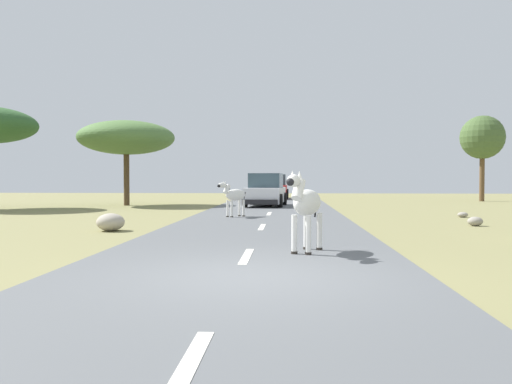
{
  "coord_description": "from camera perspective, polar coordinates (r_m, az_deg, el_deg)",
  "views": [
    {
      "loc": [
        0.56,
        -8.05,
        1.55
      ],
      "look_at": [
        -0.55,
        10.12,
        1.06
      ],
      "focal_mm": 37.18,
      "sensor_mm": 36.0,
      "label": 1
    }
  ],
  "objects": [
    {
      "name": "rock_3",
      "position": [
        16.01,
        -15.38,
        -3.15
      ],
      "size": [
        0.8,
        0.86,
        0.51
      ],
      "primitive_type": "ellipsoid",
      "color": "#A89E8C",
      "rests_on": "ground_plane"
    },
    {
      "name": "zebra_1",
      "position": [
        20.33,
        -2.38,
        -0.37
      ],
      "size": [
        1.11,
        1.22,
        1.38
      ],
      "rotation": [
        0.0,
        0.0,
        2.42
      ],
      "color": "silver",
      "rests_on": "road"
    },
    {
      "name": "rock_1",
      "position": [
        18.43,
        22.52,
        -2.94
      ],
      "size": [
        0.48,
        0.41,
        0.3
      ],
      "primitive_type": "ellipsoid",
      "color": "gray",
      "rests_on": "ground_plane"
    },
    {
      "name": "ground_plane",
      "position": [
        8.22,
        -0.49,
        -9.34
      ],
      "size": [
        90.0,
        90.0,
        0.0
      ],
      "primitive_type": "plane",
      "color": "olive"
    },
    {
      "name": "tree_0",
      "position": [
        30.62,
        -13.78,
        5.67
      ],
      "size": [
        5.38,
        5.38,
        4.73
      ],
      "color": "#4C3823",
      "rests_on": "ground_plane"
    },
    {
      "name": "car_0",
      "position": [
        37.9,
        1.96,
        0.48
      ],
      "size": [
        2.06,
        4.36,
        1.74
      ],
      "rotation": [
        0.0,
        0.0,
        3.13
      ],
      "color": "red",
      "rests_on": "road"
    },
    {
      "name": "rock_2",
      "position": [
        22.25,
        21.36,
        -2.29
      ],
      "size": [
        0.39,
        0.33,
        0.21
      ],
      "primitive_type": "ellipsoid",
      "color": "gray",
      "rests_on": "ground_plane"
    },
    {
      "name": "car_1",
      "position": [
        28.2,
        1.05,
        0.11
      ],
      "size": [
        2.27,
        4.46,
        1.74
      ],
      "rotation": [
        0.0,
        0.0,
        3.07
      ],
      "color": "silver",
      "rests_on": "road"
    },
    {
      "name": "tree_2",
      "position": [
        38.11,
        23.18,
        5.38
      ],
      "size": [
        2.86,
        2.86,
        5.65
      ],
      "color": "brown",
      "rests_on": "ground_plane"
    },
    {
      "name": "zebra_0",
      "position": [
        10.65,
        5.37,
        -1.29
      ],
      "size": [
        0.87,
        1.66,
        1.64
      ],
      "rotation": [
        0.0,
        0.0,
        2.79
      ],
      "color": "silver",
      "rests_on": "road"
    },
    {
      "name": "road",
      "position": [
        8.23,
        -2.13,
        -9.14
      ],
      "size": [
        6.0,
        64.0,
        0.05
      ],
      "primitive_type": "cube",
      "color": "#56595B",
      "rests_on": "ground_plane"
    },
    {
      "name": "lane_markings",
      "position": [
        7.25,
        -2.92,
        -10.38
      ],
      "size": [
        0.16,
        56.0,
        0.01
      ],
      "color": "silver",
      "rests_on": "road"
    }
  ]
}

